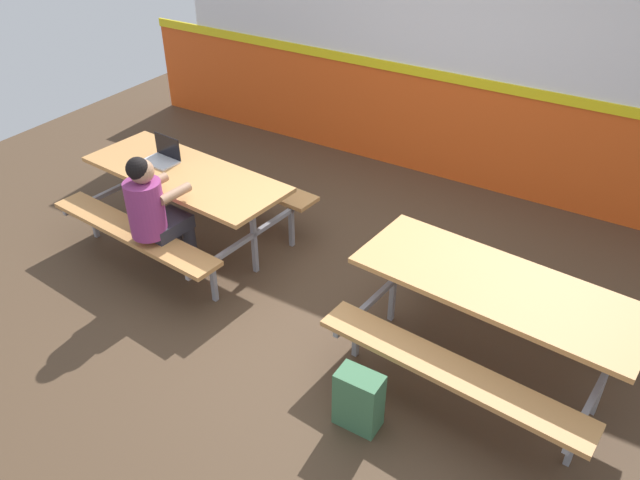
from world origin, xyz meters
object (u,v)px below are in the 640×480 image
(picnic_table_left, at_px, (187,188))
(student_nearer, at_px, (154,209))
(backpack_dark, at_px, (359,400))
(picnic_table_right, at_px, (495,302))
(laptop_silver, at_px, (163,156))

(picnic_table_left, height_order, student_nearer, student_nearer)
(picnic_table_left, distance_m, backpack_dark, 2.64)
(picnic_table_left, xyz_separation_m, student_nearer, (0.19, -0.58, 0.13))
(picnic_table_right, height_order, student_nearer, student_nearer)
(picnic_table_left, height_order, laptop_silver, laptop_silver)
(student_nearer, bearing_deg, backpack_dark, -12.77)
(picnic_table_left, xyz_separation_m, picnic_table_right, (2.90, -0.10, 0.00))
(laptop_silver, distance_m, backpack_dark, 2.99)
(student_nearer, xyz_separation_m, backpack_dark, (2.20, -0.50, -0.49))
(picnic_table_left, distance_m, picnic_table_right, 2.91)
(student_nearer, distance_m, backpack_dark, 2.31)
(picnic_table_right, distance_m, student_nearer, 2.76)
(student_nearer, xyz_separation_m, laptop_silver, (-0.50, 0.64, 0.08))
(picnic_table_left, height_order, backpack_dark, picnic_table_left)
(picnic_table_right, height_order, backpack_dark, picnic_table_right)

